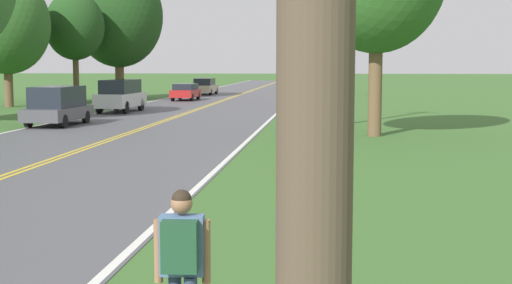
# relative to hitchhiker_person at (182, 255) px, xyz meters

# --- Properties ---
(hitchhiker_person) EXTENTS (0.57, 0.42, 1.69)m
(hitchhiker_person) POSITION_rel_hitchhiker_person_xyz_m (0.00, 0.00, 0.00)
(hitchhiker_person) COLOR navy
(hitchhiker_person) RESTS_ON ground
(fire_hydrant) EXTENTS (0.41, 0.25, 0.69)m
(fire_hydrant) POSITION_rel_hitchhiker_person_xyz_m (0.25, 12.32, -0.69)
(fire_hydrant) COLOR red
(fire_hydrant) RESTS_ON ground
(traffic_sign) EXTENTS (0.60, 0.10, 2.30)m
(traffic_sign) POSITION_rel_hitchhiker_person_xyz_m (0.07, 27.58, 0.68)
(traffic_sign) COLOR gray
(traffic_sign) RESTS_ON ground
(utility_pole_midground) EXTENTS (1.80, 0.24, 10.00)m
(utility_pole_midground) POSITION_rel_hitchhiker_person_xyz_m (0.82, 25.19, 4.12)
(utility_pole_midground) COLOR brown
(utility_pole_midground) RESTS_ON ground
(utility_pole_far) EXTENTS (1.80, 0.24, 7.35)m
(utility_pole_far) POSITION_rel_hitchhiker_person_xyz_m (1.51, 55.04, 2.79)
(utility_pole_far) COLOR brown
(utility_pole_far) RESTS_ON ground
(tree_behind_sign) EXTENTS (4.33, 4.33, 8.14)m
(tree_behind_sign) POSITION_rel_hitchhiker_person_xyz_m (-17.29, 44.37, 4.59)
(tree_behind_sign) COLOR brown
(tree_behind_sign) RESTS_ON ground
(tree_right_cluster) EXTENTS (7.15, 7.15, 10.83)m
(tree_right_cluster) POSITION_rel_hitchhiker_person_xyz_m (-15.63, 49.85, 5.66)
(tree_right_cluster) COLOR brown
(tree_right_cluster) RESTS_ON ground
(tree_far_back) EXTENTS (5.78, 5.78, 8.84)m
(tree_far_back) POSITION_rel_hitchhiker_person_xyz_m (-20.16, 39.34, 4.47)
(tree_far_back) COLOR brown
(tree_far_back) RESTS_ON ground
(car_dark_grey_van_mid_near) EXTENTS (2.06, 4.41, 1.85)m
(car_dark_grey_van_mid_near) POSITION_rel_hitchhiker_person_xyz_m (-11.38, 25.68, -0.08)
(car_dark_grey_van_mid_near) COLOR black
(car_dark_grey_van_mid_near) RESTS_ON ground
(car_silver_suv_mid_far) EXTENTS (2.03, 4.71, 1.96)m
(car_silver_suv_mid_far) POSITION_rel_hitchhiker_person_xyz_m (-11.11, 34.98, -0.01)
(car_silver_suv_mid_far) COLOR black
(car_silver_suv_mid_far) RESTS_ON ground
(car_red_hatchback_receding) EXTENTS (1.79, 3.98, 1.33)m
(car_red_hatchback_receding) POSITION_rel_hitchhiker_person_xyz_m (-9.97, 48.80, -0.31)
(car_red_hatchback_receding) COLOR black
(car_red_hatchback_receding) RESTS_ON ground
(car_champagne_sedan_distant) EXTENTS (1.86, 4.85, 1.54)m
(car_champagne_sedan_distant) POSITION_rel_hitchhiker_person_xyz_m (-10.27, 59.26, -0.26)
(car_champagne_sedan_distant) COLOR black
(car_champagne_sedan_distant) RESTS_ON ground
(car_dark_green_suv_horizon) EXTENTS (1.87, 4.15, 1.68)m
(car_dark_green_suv_horizon) POSITION_rel_hitchhiker_person_xyz_m (-3.04, 71.07, -0.14)
(car_dark_green_suv_horizon) COLOR black
(car_dark_green_suv_horizon) RESTS_ON ground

